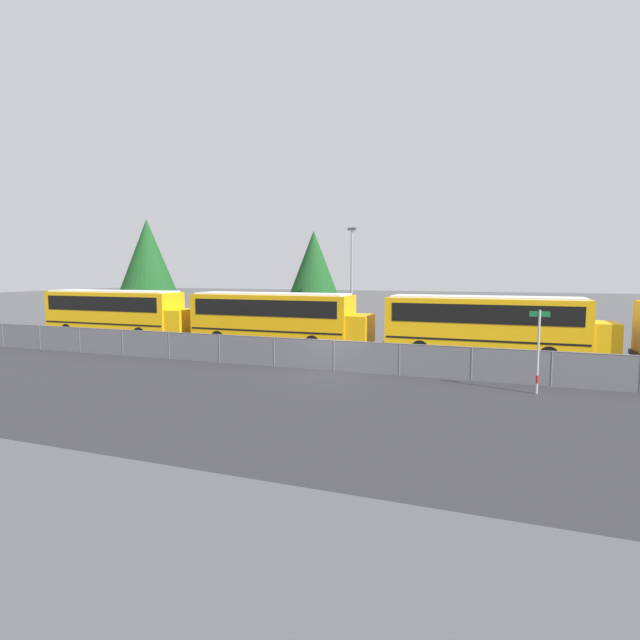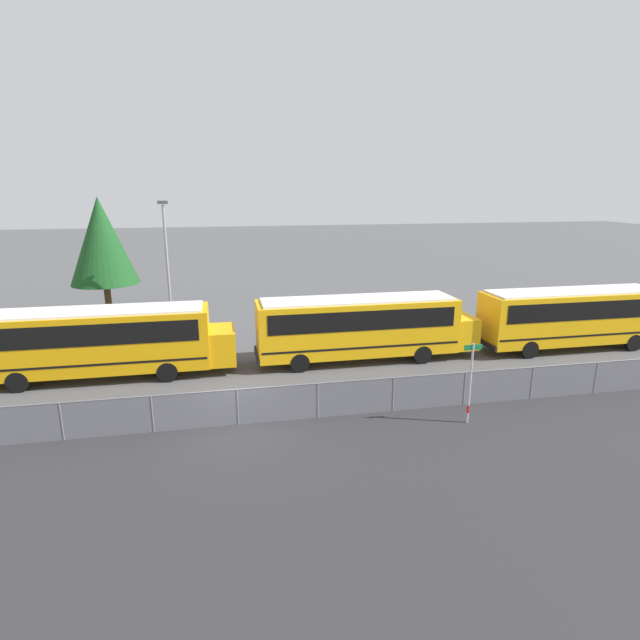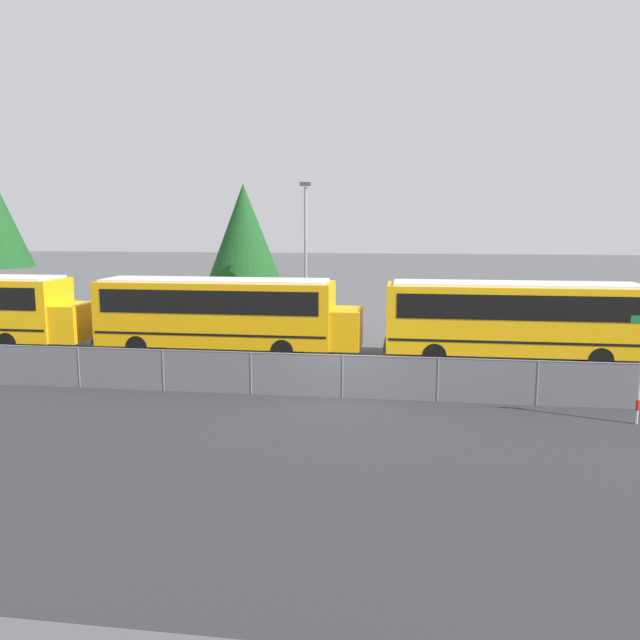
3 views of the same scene
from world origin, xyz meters
TOP-DOWN VIEW (x-y plane):
  - ground_plane at (0.00, 0.00)m, footprint 200.00×200.00m
  - road_strip at (0.00, -6.00)m, footprint 94.45×12.00m
  - fence at (-0.00, -0.00)m, footprint 60.52×0.07m
  - school_bus_1 at (-5.84, 6.04)m, footprint 11.35×2.44m
  - school_bus_2 at (6.48, 6.08)m, footprint 11.35×2.44m
  - school_bus_3 at (18.45, 5.77)m, footprint 11.35×2.44m
  - street_sign at (8.47, -1.51)m, footprint 0.70×0.09m
  - light_pole at (-3.61, 14.70)m, footprint 0.60×0.24m
  - tree_0 at (-8.09, 18.39)m, footprint 4.44×4.44m

SIDE VIEW (x-z plane):
  - ground_plane at x=0.00m, z-range 0.00..0.00m
  - road_strip at x=0.00m, z-range 0.00..0.01m
  - fence at x=0.00m, z-range 0.02..1.45m
  - street_sign at x=8.47m, z-range 0.09..3.22m
  - school_bus_1 at x=-5.84m, z-range 0.29..3.55m
  - school_bus_2 at x=6.48m, z-range 0.29..3.55m
  - school_bus_3 at x=18.45m, z-range 0.29..3.55m
  - light_pole at x=-3.61m, z-range 0.38..8.20m
  - tree_0 at x=-8.09m, z-range 1.11..9.13m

